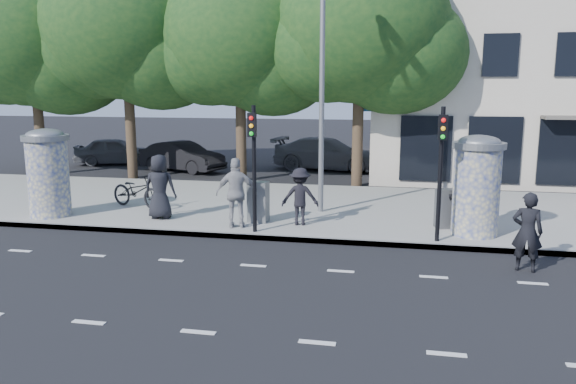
% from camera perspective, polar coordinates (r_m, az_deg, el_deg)
% --- Properties ---
extents(ground, '(120.00, 120.00, 0.00)m').
position_cam_1_polar(ground, '(11.67, -5.32, -9.57)').
color(ground, black).
rests_on(ground, ground).
extents(sidewalk, '(40.00, 8.00, 0.15)m').
position_cam_1_polar(sidewalk, '(18.68, 1.23, -1.56)').
color(sidewalk, gray).
rests_on(sidewalk, ground).
extents(curb, '(40.00, 0.10, 0.16)m').
position_cam_1_polar(curb, '(14.92, -1.43, -4.71)').
color(curb, slate).
rests_on(curb, ground).
extents(lane_dash_near, '(32.00, 0.12, 0.01)m').
position_cam_1_polar(lane_dash_near, '(9.74, -9.11, -13.88)').
color(lane_dash_near, silver).
rests_on(lane_dash_near, ground).
extents(lane_dash_far, '(32.00, 0.12, 0.01)m').
position_cam_1_polar(lane_dash_far, '(12.94, -3.54, -7.48)').
color(lane_dash_far, silver).
rests_on(lane_dash_far, ground).
extents(ad_column_left, '(1.36, 1.36, 2.65)m').
position_cam_1_polar(ad_column_left, '(18.40, -23.21, 2.01)').
color(ad_column_left, beige).
rests_on(ad_column_left, sidewalk).
extents(ad_column_right, '(1.36, 1.36, 2.65)m').
position_cam_1_polar(ad_column_right, '(15.52, 18.62, 0.86)').
color(ad_column_right, beige).
rests_on(ad_column_right, sidewalk).
extents(traffic_pole_near, '(0.22, 0.31, 3.40)m').
position_cam_1_polar(traffic_pole_near, '(14.88, -3.52, 3.70)').
color(traffic_pole_near, black).
rests_on(traffic_pole_near, sidewalk).
extents(traffic_pole_far, '(0.22, 0.31, 3.40)m').
position_cam_1_polar(traffic_pole_far, '(14.42, 15.28, 3.13)').
color(traffic_pole_far, black).
rests_on(traffic_pole_far, sidewalk).
extents(street_lamp, '(0.25, 0.93, 8.00)m').
position_cam_1_polar(street_lamp, '(17.30, 3.46, 13.18)').
color(street_lamp, slate).
rests_on(street_lamp, sidewalk).
extents(tree_far_left, '(7.20, 7.20, 9.26)m').
position_cam_1_polar(tree_far_left, '(28.19, -24.57, 14.12)').
color(tree_far_left, '#38281C').
rests_on(tree_far_left, ground).
extents(tree_mid_left, '(7.20, 7.20, 9.57)m').
position_cam_1_polar(tree_mid_left, '(25.90, -16.20, 15.72)').
color(tree_mid_left, '#38281C').
rests_on(tree_mid_left, ground).
extents(tree_near_left, '(6.80, 6.80, 8.97)m').
position_cam_1_polar(tree_near_left, '(24.21, -4.94, 15.44)').
color(tree_near_left, '#38281C').
rests_on(tree_near_left, ground).
extents(tree_center, '(7.00, 7.00, 9.30)m').
position_cam_1_polar(tree_center, '(22.96, 7.33, 16.28)').
color(tree_center, '#38281C').
rests_on(tree_center, ground).
extents(ped_a, '(0.99, 0.69, 1.92)m').
position_cam_1_polar(ped_a, '(17.03, -12.90, 0.52)').
color(ped_a, black).
rests_on(ped_a, sidewalk).
extents(ped_d, '(1.13, 0.75, 1.63)m').
position_cam_1_polar(ped_d, '(15.89, 1.23, -0.45)').
color(ped_d, black).
rests_on(ped_d, sidewalk).
extents(ped_e, '(1.27, 0.90, 1.96)m').
position_cam_1_polar(ped_e, '(15.58, -5.24, -0.10)').
color(ped_e, '#9F9EA1').
rests_on(ped_e, sidewalk).
extents(ped_f, '(1.56, 0.80, 1.61)m').
position_cam_1_polar(ped_f, '(15.95, 17.99, -0.98)').
color(ped_f, black).
rests_on(ped_f, sidewalk).
extents(man_road, '(0.72, 0.55, 1.78)m').
position_cam_1_polar(man_road, '(13.41, 23.14, -3.75)').
color(man_road, black).
rests_on(man_road, ground).
extents(bicycle, '(1.38, 2.20, 1.09)m').
position_cam_1_polar(bicycle, '(18.87, -15.10, 0.11)').
color(bicycle, black).
rests_on(bicycle, sidewalk).
extents(cabinet_left, '(0.60, 0.46, 1.18)m').
position_cam_1_polar(cabinet_left, '(16.27, -3.04, -1.01)').
color(cabinet_left, slate).
rests_on(cabinet_left, sidewalk).
extents(cabinet_right, '(0.62, 0.53, 1.09)m').
position_cam_1_polar(cabinet_right, '(16.20, 15.72, -1.62)').
color(cabinet_right, '#5D5E61').
rests_on(cabinet_right, sidewalk).
extents(car_left, '(2.93, 4.46, 1.41)m').
position_cam_1_polar(car_left, '(30.87, -17.10, 4.00)').
color(car_left, '#55565C').
rests_on(car_left, ground).
extents(car_mid, '(2.87, 4.58, 1.42)m').
position_cam_1_polar(car_mid, '(27.56, -10.70, 3.56)').
color(car_mid, black).
rests_on(car_mid, ground).
extents(car_right, '(2.91, 5.62, 1.56)m').
position_cam_1_polar(car_right, '(27.71, 4.04, 3.89)').
color(car_right, slate).
rests_on(car_right, ground).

